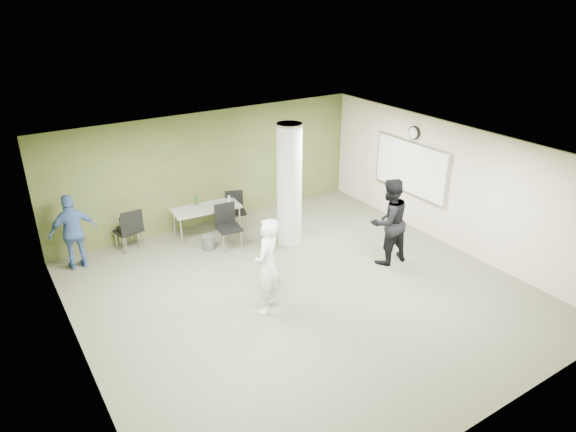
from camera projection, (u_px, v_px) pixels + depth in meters
floor at (302, 293)px, 9.99m from camera, size 8.00×8.00×0.00m
ceiling at (304, 155)px, 8.84m from camera, size 8.00×8.00×0.00m
wall_back at (210, 168)px, 12.48m from camera, size 8.00×2.80×0.02m
wall_left at (75, 292)px, 7.44m from camera, size 0.02×8.00×2.80m
wall_right_cream at (451, 186)px, 11.39m from camera, size 0.02×8.00×2.80m
column at (289, 185)px, 11.44m from camera, size 0.56×0.56×2.80m
whiteboard at (410, 168)px, 12.23m from camera, size 0.05×2.30×1.30m
wall_clock at (414, 133)px, 11.88m from camera, size 0.06×0.32×0.32m
folding_table at (206, 209)px, 11.97m from camera, size 1.63×0.82×1.00m
wastebasket at (209, 243)px, 11.59m from camera, size 0.28×0.28×0.33m
chair_back_left at (131, 226)px, 11.40m from camera, size 0.51×0.51×0.98m
chair_back_right at (128, 229)px, 11.39m from camera, size 0.52×0.52×0.90m
chair_table_left at (227, 223)px, 11.55m from camera, size 0.56×0.56×1.01m
chair_table_right at (235, 207)px, 12.48m from camera, size 0.58×0.58×0.92m
woman_white at (267, 266)px, 9.11m from camera, size 0.79×0.76×1.82m
man_black at (389, 222)px, 10.75m from camera, size 0.95×0.75×1.89m
man_blue at (74, 232)px, 10.58m from camera, size 0.97×0.41×1.64m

